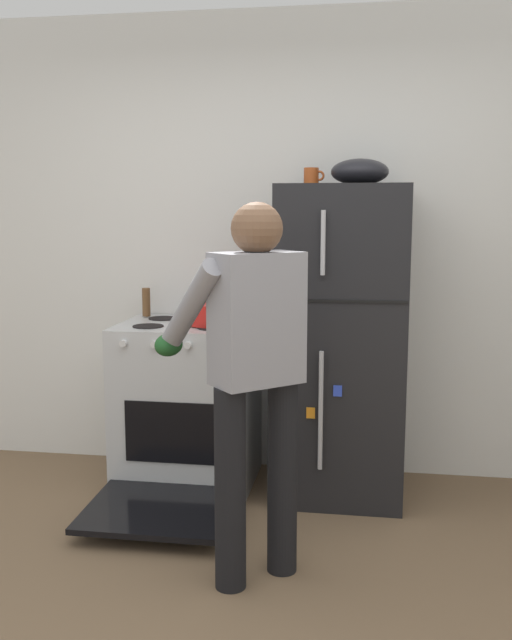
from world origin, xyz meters
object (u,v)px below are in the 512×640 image
at_px(refrigerator, 341,342).
at_px(red_pot, 213,314).
at_px(pepper_mill, 146,302).
at_px(person_cook, 252,358).
at_px(coffee_mug, 312,177).
at_px(stove_range, 187,406).
at_px(mixing_bowl, 360,172).

bearing_deg(refrigerator, red_pot, -175.99).
bearing_deg(pepper_mill, person_cook, -55.41).
distance_m(person_cook, pepper_mill, 1.48).
bearing_deg(coffee_mug, pepper_mill, 171.40).
xyz_separation_m(person_cook, coffee_mug, (0.15, 1.06, 0.79)).
height_order(red_pot, coffee_mug, coffee_mug).
bearing_deg(person_cook, stove_range, 118.35).
height_order(coffee_mug, pepper_mill, coffee_mug).
bearing_deg(stove_range, red_pot, -11.26).
distance_m(refrigerator, coffee_mug, 0.91).
bearing_deg(coffee_mug, mixing_bowl, -10.99).
height_order(refrigerator, pepper_mill, refrigerator).
bearing_deg(person_cook, mixing_bowl, 67.88).
xyz_separation_m(stove_range, coffee_mug, (0.69, 0.07, 1.29)).
distance_m(stove_range, pepper_mill, 0.68).
xyz_separation_m(person_cook, mixing_bowl, (0.41, 1.01, 0.81)).
bearing_deg(refrigerator, stove_range, -178.82).
relative_size(person_cook, pepper_mill, 9.51).
bearing_deg(mixing_bowl, pepper_mill, 170.91).
distance_m(red_pot, coffee_mug, 0.92).
xyz_separation_m(refrigerator, pepper_mill, (-1.17, 0.20, 0.17)).
xyz_separation_m(refrigerator, person_cook, (-0.33, -1.01, 0.11)).
height_order(person_cook, red_pot, person_cook).
distance_m(stove_range, red_pot, 0.56).
relative_size(refrigerator, person_cook, 1.06).
xyz_separation_m(refrigerator, coffee_mug, (-0.18, 0.05, 0.90)).
relative_size(stove_range, coffee_mug, 11.04).
distance_m(stove_range, mixing_bowl, 1.62).
distance_m(person_cook, red_pot, 1.04).
xyz_separation_m(coffee_mug, pepper_mill, (-0.99, 0.15, -0.72)).
relative_size(stove_range, red_pot, 3.36).
height_order(red_pot, mixing_bowl, mixing_bowl).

